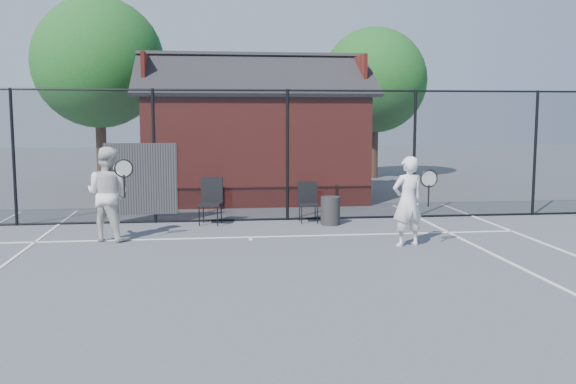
{
  "coord_description": "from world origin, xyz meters",
  "views": [
    {
      "loc": [
        -0.8,
        -9.54,
        2.43
      ],
      "look_at": [
        0.56,
        1.35,
        1.1
      ],
      "focal_mm": 40.0,
      "sensor_mm": 36.0,
      "label": 1
    }
  ],
  "objects": [
    {
      "name": "chair_left",
      "position": [
        -0.77,
        4.59,
        0.51
      ],
      "size": [
        0.59,
        0.6,
        1.02
      ],
      "primitive_type": "cube",
      "rotation": [
        0.0,
        0.0,
        -0.22
      ],
      "color": "black",
      "rests_on": "ground"
    },
    {
      "name": "tree_right",
      "position": [
        5.5,
        14.5,
        3.71
      ],
      "size": [
        3.97,
        3.97,
        5.7
      ],
      "color": "#311C13",
      "rests_on": "ground"
    },
    {
      "name": "court_lines",
      "position": [
        0.0,
        -1.32,
        0.01
      ],
      "size": [
        11.02,
        18.0,
        0.01
      ],
      "color": "silver",
      "rests_on": "ground"
    },
    {
      "name": "chair_right",
      "position": [
        1.43,
        4.6,
        0.45
      ],
      "size": [
        0.44,
        0.46,
        0.9
      ],
      "primitive_type": "cube",
      "rotation": [
        0.0,
        0.0,
        -0.02
      ],
      "color": "black",
      "rests_on": "ground"
    },
    {
      "name": "ground",
      "position": [
        0.0,
        0.0,
        0.0
      ],
      "size": [
        80.0,
        80.0,
        0.0
      ],
      "primitive_type": "plane",
      "color": "#484D53",
      "rests_on": "ground"
    },
    {
      "name": "player_front",
      "position": [
        2.84,
        1.8,
        0.84
      ],
      "size": [
        0.78,
        0.61,
        1.67
      ],
      "color": "silver",
      "rests_on": "ground"
    },
    {
      "name": "clubhouse",
      "position": [
        0.5,
        9.0,
        1.61
      ],
      "size": [
        6.5,
        4.36,
        4.19
      ],
      "color": "maroon",
      "rests_on": "ground"
    },
    {
      "name": "tree_left",
      "position": [
        -4.5,
        13.5,
        4.19
      ],
      "size": [
        4.48,
        4.48,
        6.44
      ],
      "color": "#311C13",
      "rests_on": "ground"
    },
    {
      "name": "player_back",
      "position": [
        -2.74,
        3.06,
        0.91
      ],
      "size": [
        1.08,
        0.98,
        1.82
      ],
      "color": "silver",
      "rests_on": "ground"
    },
    {
      "name": "fence",
      "position": [
        -0.3,
        5.0,
        1.45
      ],
      "size": [
        22.04,
        3.0,
        3.0
      ],
      "color": "black",
      "rests_on": "ground"
    },
    {
      "name": "waste_bin",
      "position": [
        1.86,
        4.26,
        0.31
      ],
      "size": [
        0.52,
        0.52,
        0.63
      ],
      "primitive_type": "cylinder",
      "rotation": [
        0.0,
        0.0,
        0.23
      ],
      "color": "#252525",
      "rests_on": "ground"
    }
  ]
}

